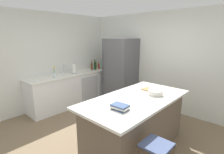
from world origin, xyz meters
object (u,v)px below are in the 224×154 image
at_px(syrup_bottle, 92,66).
at_px(cookbook_stack, 120,107).
at_px(bar_stool, 156,153).
at_px(kitchen_island, 135,123).
at_px(hot_sauce_bottle, 99,66).
at_px(wine_bottle, 95,66).
at_px(gin_bottle, 101,65).
at_px(olive_oil_bottle, 96,66).
at_px(flower_vase, 54,74).
at_px(cutting_board, 151,90).
at_px(sink_faucet, 64,69).
at_px(whiskey_bottle, 103,65).
at_px(mixing_bowl, 155,92).
at_px(paper_towel_roll, 74,69).
at_px(refrigerator, 121,71).

xyz_separation_m(syrup_bottle, cookbook_stack, (2.73, -1.82, -0.05)).
xyz_separation_m(bar_stool, syrup_bottle, (-3.34, 1.85, 0.47)).
relative_size(kitchen_island, bar_stool, 3.05).
xyz_separation_m(hot_sauce_bottle, wine_bottle, (0.02, -0.19, 0.04)).
xyz_separation_m(gin_bottle, olive_oil_bottle, (-0.04, -0.20, -0.01)).
relative_size(flower_vase, syrup_bottle, 1.04).
relative_size(gin_bottle, wine_bottle, 0.95).
height_order(olive_oil_bottle, cutting_board, olive_oil_bottle).
distance_m(gin_bottle, wine_bottle, 0.30).
bearing_deg(sink_faucet, hot_sauce_bottle, 88.84).
height_order(flower_vase, gin_bottle, gin_bottle).
distance_m(sink_faucet, syrup_bottle, 1.04).
bearing_deg(whiskey_bottle, wine_bottle, -87.80).
relative_size(whiskey_bottle, wine_bottle, 0.79).
xyz_separation_m(whiskey_bottle, gin_bottle, (0.00, -0.09, 0.02)).
relative_size(sink_faucet, mixing_bowl, 1.13).
height_order(gin_bottle, hot_sauce_bottle, gin_bottle).
distance_m(bar_stool, paper_towel_roll, 3.49).
bearing_deg(paper_towel_roll, cookbook_stack, -22.32).
bearing_deg(mixing_bowl, syrup_bottle, 162.22).
bearing_deg(hot_sauce_bottle, sink_faucet, -91.16).
xyz_separation_m(bar_stool, mixing_bowl, (-0.56, 0.95, 0.43)).
relative_size(kitchen_island, mixing_bowl, 7.80).
distance_m(whiskey_bottle, syrup_bottle, 0.48).
xyz_separation_m(wine_bottle, syrup_bottle, (-0.06, -0.09, -0.02)).
bearing_deg(bar_stool, hot_sauce_bottle, 147.28).
bearing_deg(olive_oil_bottle, mixing_bowl, -21.26).
height_order(bar_stool, wine_bottle, wine_bottle).
relative_size(bar_stool, whiskey_bottle, 2.58).
xyz_separation_m(wine_bottle, cookbook_stack, (2.67, -1.90, -0.07)).
height_order(kitchen_island, paper_towel_roll, paper_towel_roll).
bearing_deg(syrup_bottle, mixing_bowl, -17.78).
height_order(kitchen_island, wine_bottle, wine_bottle).
bearing_deg(sink_faucet, olive_oil_bottle, 90.21).
distance_m(bar_stool, cutting_board, 1.41).
distance_m(hot_sauce_bottle, olive_oil_bottle, 0.10).
xyz_separation_m(paper_towel_roll, olive_oil_bottle, (-0.07, 0.91, -0.02)).
height_order(hot_sauce_bottle, mixing_bowl, hot_sauce_bottle).
xyz_separation_m(kitchen_island, cookbook_stack, (0.11, -0.55, 0.50)).
relative_size(refrigerator, hot_sauce_bottle, 8.51).
xyz_separation_m(whiskey_bottle, hot_sauce_bottle, (-0.00, -0.20, -0.01)).
relative_size(whiskey_bottle, cookbook_stack, 0.97).
distance_m(olive_oil_bottle, cutting_board, 2.75).
xyz_separation_m(paper_towel_roll, whiskey_bottle, (-0.03, 1.21, -0.03)).
distance_m(kitchen_island, olive_oil_bottle, 3.04).
bearing_deg(gin_bottle, flower_vase, -87.85).
height_order(flower_vase, wine_bottle, wine_bottle).
relative_size(kitchen_island, gin_bottle, 6.53).
distance_m(whiskey_bottle, gin_bottle, 0.09).
bearing_deg(syrup_bottle, olive_oil_bottle, 87.43).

